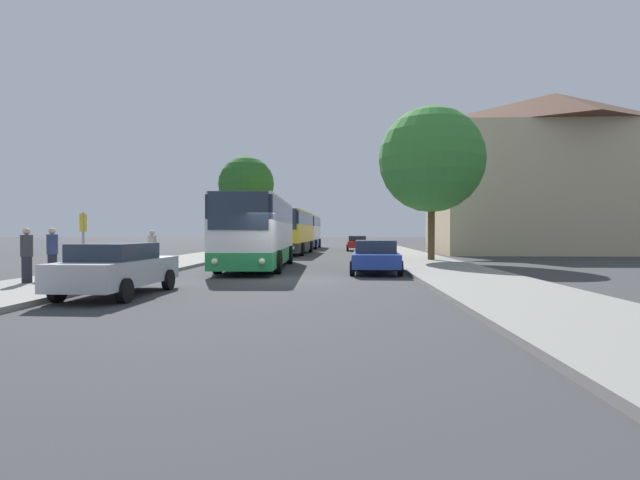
{
  "coord_description": "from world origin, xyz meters",
  "views": [
    {
      "loc": [
        2.25,
        -18.53,
        1.76
      ],
      "look_at": [
        0.93,
        13.21,
        1.25
      ],
      "focal_mm": 28.0,
      "sensor_mm": 36.0,
      "label": 1
    }
  ],
  "objects_px": {
    "tree_left_near": "(246,184)",
    "tree_left_far": "(250,194)",
    "parked_car_right_near": "(375,256)",
    "pedestrian_waiting_far": "(27,255)",
    "parked_car_left_curb": "(118,268)",
    "pedestrian_waiting_near": "(152,250)",
    "parked_car_right_far": "(357,243)",
    "tree_right_near": "(432,160)",
    "pedestrian_walking_back": "(52,253)",
    "bus_front": "(258,232)",
    "bus_rear": "(306,231)",
    "bus_stop_sign": "(83,238)",
    "bus_middle": "(291,231)"
  },
  "relations": [
    {
      "from": "bus_middle",
      "to": "bus_rear",
      "type": "height_order",
      "value": "bus_rear"
    },
    {
      "from": "bus_front",
      "to": "tree_left_near",
      "type": "relative_size",
      "value": 1.27
    },
    {
      "from": "bus_middle",
      "to": "bus_rear",
      "type": "distance_m",
      "value": 13.8
    },
    {
      "from": "tree_right_near",
      "to": "tree_left_near",
      "type": "bearing_deg",
      "value": 128.3
    },
    {
      "from": "parked_car_right_near",
      "to": "parked_car_right_far",
      "type": "distance_m",
      "value": 25.47
    },
    {
      "from": "bus_stop_sign",
      "to": "tree_right_near",
      "type": "distance_m",
      "value": 19.45
    },
    {
      "from": "tree_left_near",
      "to": "tree_left_far",
      "type": "distance_m",
      "value": 5.09
    },
    {
      "from": "pedestrian_waiting_near",
      "to": "tree_left_near",
      "type": "xyz_separation_m",
      "value": [
        -0.93,
        26.33,
        5.33
      ]
    },
    {
      "from": "pedestrian_waiting_near",
      "to": "pedestrian_walking_back",
      "type": "height_order",
      "value": "pedestrian_walking_back"
    },
    {
      "from": "bus_rear",
      "to": "tree_left_near",
      "type": "xyz_separation_m",
      "value": [
        -5.32,
        -6.19,
        4.49
      ]
    },
    {
      "from": "pedestrian_walking_back",
      "to": "tree_left_far",
      "type": "distance_m",
      "value": 35.76
    },
    {
      "from": "bus_front",
      "to": "pedestrian_waiting_far",
      "type": "distance_m",
      "value": 10.56
    },
    {
      "from": "pedestrian_waiting_near",
      "to": "tree_left_near",
      "type": "distance_m",
      "value": 26.88
    },
    {
      "from": "bus_rear",
      "to": "tree_right_near",
      "type": "height_order",
      "value": "tree_right_near"
    },
    {
      "from": "bus_front",
      "to": "parked_car_left_curb",
      "type": "height_order",
      "value": "bus_front"
    },
    {
      "from": "parked_car_right_near",
      "to": "pedestrian_walking_back",
      "type": "distance_m",
      "value": 12.41
    },
    {
      "from": "parked_car_left_curb",
      "to": "pedestrian_walking_back",
      "type": "bearing_deg",
      "value": 140.28
    },
    {
      "from": "tree_left_near",
      "to": "tree_right_near",
      "type": "xyz_separation_m",
      "value": [
        14.31,
        -18.11,
        -0.36
      ]
    },
    {
      "from": "bus_front",
      "to": "pedestrian_walking_back",
      "type": "relative_size",
      "value": 6.4
    },
    {
      "from": "bus_rear",
      "to": "tree_left_near",
      "type": "bearing_deg",
      "value": -129.34
    },
    {
      "from": "bus_middle",
      "to": "parked_car_right_far",
      "type": "xyz_separation_m",
      "value": [
        5.54,
        7.15,
        -1.08
      ]
    },
    {
      "from": "parked_car_left_curb",
      "to": "parked_car_right_far",
      "type": "relative_size",
      "value": 1.17
    },
    {
      "from": "pedestrian_walking_back",
      "to": "bus_front",
      "type": "bearing_deg",
      "value": -87.87
    },
    {
      "from": "parked_car_left_curb",
      "to": "pedestrian_waiting_near",
      "type": "bearing_deg",
      "value": 106.29
    },
    {
      "from": "tree_left_near",
      "to": "tree_left_far",
      "type": "relative_size",
      "value": 1.11
    },
    {
      "from": "parked_car_left_curb",
      "to": "bus_middle",
      "type": "bearing_deg",
      "value": 87.24
    },
    {
      "from": "tree_left_far",
      "to": "bus_front",
      "type": "bearing_deg",
      "value": -78.81
    },
    {
      "from": "parked_car_right_near",
      "to": "bus_stop_sign",
      "type": "xyz_separation_m",
      "value": [
        -10.2,
        -4.96,
        0.83
      ]
    },
    {
      "from": "parked_car_right_far",
      "to": "tree_right_near",
      "type": "relative_size",
      "value": 0.45
    },
    {
      "from": "parked_car_right_near",
      "to": "pedestrian_waiting_far",
      "type": "xyz_separation_m",
      "value": [
        -11.44,
        -6.1,
        0.29
      ]
    },
    {
      "from": "tree_left_near",
      "to": "pedestrian_waiting_far",
      "type": "bearing_deg",
      "value": -91.64
    },
    {
      "from": "tree_left_near",
      "to": "bus_stop_sign",
      "type": "bearing_deg",
      "value": -89.41
    },
    {
      "from": "parked_car_left_curb",
      "to": "pedestrian_waiting_near",
      "type": "height_order",
      "value": "pedestrian_waiting_near"
    },
    {
      "from": "bus_middle",
      "to": "tree_left_far",
      "type": "bearing_deg",
      "value": 115.9
    },
    {
      "from": "bus_front",
      "to": "pedestrian_waiting_near",
      "type": "distance_m",
      "value": 5.14
    },
    {
      "from": "bus_rear",
      "to": "pedestrian_waiting_far",
      "type": "distance_m",
      "value": 38.73
    },
    {
      "from": "parked_car_left_curb",
      "to": "pedestrian_waiting_near",
      "type": "relative_size",
      "value": 2.76
    },
    {
      "from": "bus_middle",
      "to": "parked_car_left_curb",
      "type": "relative_size",
      "value": 2.45
    },
    {
      "from": "bus_front",
      "to": "bus_rear",
      "type": "xyz_separation_m",
      "value": [
        0.29,
        29.52,
        0.07
      ]
    },
    {
      "from": "parked_car_right_near",
      "to": "pedestrian_waiting_near",
      "type": "relative_size",
      "value": 2.82
    },
    {
      "from": "parked_car_left_curb",
      "to": "tree_left_far",
      "type": "distance_m",
      "value": 39.39
    },
    {
      "from": "pedestrian_waiting_near",
      "to": "pedestrian_waiting_far",
      "type": "relative_size",
      "value": 0.96
    },
    {
      "from": "bus_front",
      "to": "bus_stop_sign",
      "type": "bearing_deg",
      "value": -123.59
    },
    {
      "from": "pedestrian_waiting_near",
      "to": "tree_left_near",
      "type": "bearing_deg",
      "value": 168.92
    },
    {
      "from": "bus_stop_sign",
      "to": "tree_left_far",
      "type": "xyz_separation_m",
      "value": [
        -0.89,
        35.91,
        4.17
      ]
    },
    {
      "from": "pedestrian_waiting_far",
      "to": "tree_left_near",
      "type": "height_order",
      "value": "tree_left_near"
    },
    {
      "from": "parked_car_right_near",
      "to": "pedestrian_waiting_far",
      "type": "relative_size",
      "value": 2.72
    },
    {
      "from": "pedestrian_waiting_far",
      "to": "pedestrian_walking_back",
      "type": "xyz_separation_m",
      "value": [
        -0.12,
        1.61,
        0.01
      ]
    },
    {
      "from": "bus_rear",
      "to": "parked_car_right_near",
      "type": "relative_size",
      "value": 2.16
    },
    {
      "from": "bus_rear",
      "to": "parked_car_left_curb",
      "type": "height_order",
      "value": "bus_rear"
    }
  ]
}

